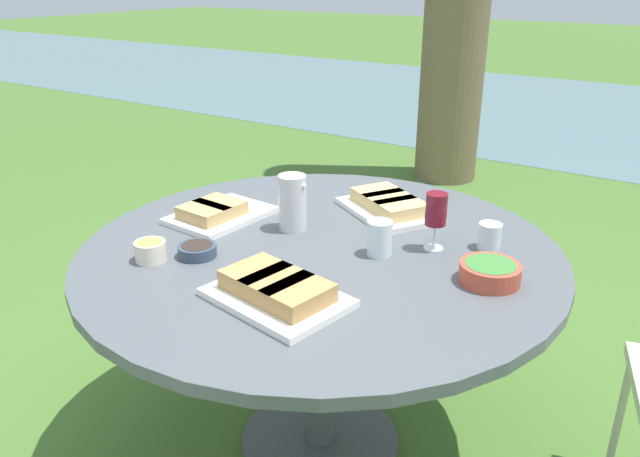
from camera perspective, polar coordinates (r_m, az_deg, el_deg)
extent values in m
plane|color=#446B2B|center=(2.34, 0.00, -18.78)|extent=(40.00, 40.00, 0.00)
cube|color=slate|center=(7.84, 26.20, 8.98)|extent=(40.00, 4.84, 0.01)
cylinder|color=#4C4C51|center=(2.33, 0.00, -18.61)|extent=(0.55, 0.55, 0.02)
cylinder|color=#4C4C51|center=(2.11, 0.00, -11.24)|extent=(0.11, 0.11, 0.70)
cylinder|color=#4C5156|center=(1.93, 0.00, -2.12)|extent=(1.48, 1.48, 0.03)
cylinder|color=beige|center=(2.33, 25.76, -14.91)|extent=(0.03, 0.03, 0.43)
cylinder|color=silver|center=(2.02, -2.54, 2.38)|extent=(0.09, 0.09, 0.18)
cone|color=silver|center=(1.97, -1.62, 4.27)|extent=(0.02, 0.02, 0.02)
cylinder|color=silver|center=(1.94, 10.31, -1.79)|extent=(0.06, 0.06, 0.01)
cylinder|color=silver|center=(1.92, 10.40, -0.67)|extent=(0.01, 0.01, 0.08)
cylinder|color=maroon|center=(1.89, 10.58, 1.76)|extent=(0.07, 0.07, 0.10)
cube|color=white|center=(1.62, -3.97, -6.33)|extent=(0.39, 0.30, 0.02)
cube|color=#B2844C|center=(1.65, -5.88, -4.35)|extent=(0.15, 0.18, 0.05)
cube|color=#B2844C|center=(1.60, -4.00, -5.25)|extent=(0.15, 0.18, 0.05)
cube|color=#B2844C|center=(1.55, -2.00, -6.20)|extent=(0.15, 0.18, 0.05)
cube|color=white|center=(2.17, -9.07, 1.19)|extent=(0.26, 0.35, 0.02)
cube|color=tan|center=(2.11, -10.58, 1.39)|extent=(0.16, 0.13, 0.04)
cube|color=tan|center=(2.16, -9.12, 1.97)|extent=(0.16, 0.13, 0.04)
cube|color=white|center=(2.20, 6.27, 1.66)|extent=(0.42, 0.39, 0.02)
cube|color=tan|center=(2.12, 7.41, 1.78)|extent=(0.19, 0.20, 0.04)
cube|color=tan|center=(2.19, 6.31, 2.45)|extent=(0.19, 0.20, 0.04)
cube|color=tan|center=(2.25, 5.26, 3.07)|extent=(0.19, 0.20, 0.04)
cylinder|color=beige|center=(1.89, -15.24, -2.02)|extent=(0.09, 0.09, 0.06)
cylinder|color=#E0C147|center=(1.88, -15.30, -1.52)|extent=(0.07, 0.07, 0.03)
cylinder|color=#B74733|center=(1.76, 15.27, -3.95)|extent=(0.17, 0.17, 0.05)
cylinder|color=#387533|center=(1.75, 15.32, -3.48)|extent=(0.14, 0.14, 0.02)
cylinder|color=#334256|center=(1.89, -11.15, -1.99)|extent=(0.11, 0.11, 0.04)
cylinder|color=#2D231E|center=(1.89, -11.18, -1.70)|extent=(0.09, 0.09, 0.02)
cylinder|color=silver|center=(1.96, 15.24, -0.68)|extent=(0.07, 0.07, 0.08)
cylinder|color=silver|center=(1.86, 5.47, -0.87)|extent=(0.08, 0.08, 0.11)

